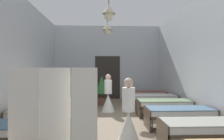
{
  "coord_description": "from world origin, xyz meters",
  "views": [
    {
      "loc": [
        -0.28,
        -6.53,
        1.68
      ],
      "look_at": [
        0.0,
        -0.35,
        1.65
      ],
      "focal_mm": 33.17,
      "sensor_mm": 36.0,
      "label": 1
    }
  ],
  "objects": [
    {
      "name": "bed_right_row_1",
      "position": [
        1.91,
        -2.24,
        0.44
      ],
      "size": [
        1.9,
        0.84,
        0.57
      ],
      "color": "#473828",
      "rests_on": "ground"
    },
    {
      "name": "bed_right_row_5",
      "position": [
        1.91,
        3.73,
        0.44
      ],
      "size": [
        1.9,
        0.84,
        0.57
      ],
      "color": "#473828",
      "rests_on": "ground"
    },
    {
      "name": "privacy_screen",
      "position": [
        -0.96,
        -3.59,
        0.85
      ],
      "size": [
        1.23,
        0.28,
        1.7
      ],
      "rotation": [
        0.0,
        0.0,
        0.33
      ],
      "color": "silver",
      "rests_on": "ground"
    },
    {
      "name": "nurse_mid_aisle",
      "position": [
        0.32,
        -1.78,
        0.53
      ],
      "size": [
        0.52,
        0.52,
        1.49
      ],
      "rotation": [
        0.0,
        0.0,
        2.41
      ],
      "color": "white",
      "rests_on": "ground"
    },
    {
      "name": "bed_right_row_2",
      "position": [
        1.91,
        -0.75,
        0.44
      ],
      "size": [
        1.9,
        0.84,
        0.57
      ],
      "color": "#473828",
      "rests_on": "ground"
    },
    {
      "name": "bed_left_row_3",
      "position": [
        -1.91,
        0.75,
        0.44
      ],
      "size": [
        1.9,
        0.84,
        0.57
      ],
      "color": "#473828",
      "rests_on": "ground"
    },
    {
      "name": "bed_right_row_3",
      "position": [
        1.91,
        0.75,
        0.44
      ],
      "size": [
        1.9,
        0.84,
        0.57
      ],
      "color": "#473828",
      "rests_on": "ground"
    },
    {
      "name": "bed_left_row_2",
      "position": [
        -1.91,
        -0.75,
        0.44
      ],
      "size": [
        1.9,
        0.84,
        0.57
      ],
      "color": "#473828",
      "rests_on": "ground"
    },
    {
      "name": "ground_plane",
      "position": [
        0.0,
        0.0,
        -0.05
      ],
      "size": [
        6.51,
        10.96,
        0.1
      ],
      "primitive_type": "cube",
      "color": "#7A6B56"
    },
    {
      "name": "room_shell",
      "position": [
        -0.0,
        1.26,
        2.07
      ],
      "size": [
        6.31,
        10.56,
        4.13
      ],
      "color": "silver",
      "rests_on": "ground"
    },
    {
      "name": "nurse_near_aisle",
      "position": [
        -0.06,
        1.62,
        0.53
      ],
      "size": [
        0.52,
        0.52,
        1.49
      ],
      "rotation": [
        0.0,
        0.0,
        6.1
      ],
      "color": "white",
      "rests_on": "ground"
    },
    {
      "name": "bed_left_row_5",
      "position": [
        -1.91,
        3.73,
        0.44
      ],
      "size": [
        1.9,
        0.84,
        0.57
      ],
      "color": "#473828",
      "rests_on": "ground"
    },
    {
      "name": "potted_plant",
      "position": [
        -0.32,
        3.05,
        0.85
      ],
      "size": [
        0.6,
        0.6,
        1.38
      ],
      "color": "brown",
      "rests_on": "ground"
    },
    {
      "name": "bed_right_row_4",
      "position": [
        1.91,
        2.24,
        0.44
      ],
      "size": [
        1.9,
        0.84,
        0.57
      ],
      "color": "#473828",
      "rests_on": "ground"
    },
    {
      "name": "bed_left_row_4",
      "position": [
        -1.91,
        2.24,
        0.44
      ],
      "size": [
        1.9,
        0.84,
        0.57
      ],
      "color": "#473828",
      "rests_on": "ground"
    },
    {
      "name": "patient_seated_primary",
      "position": [
        -1.56,
        2.21,
        0.87
      ],
      "size": [
        0.44,
        0.44,
        0.8
      ],
      "color": "gray",
      "rests_on": "bed_left_row_4"
    },
    {
      "name": "bed_left_row_1",
      "position": [
        -1.91,
        -2.24,
        0.44
      ],
      "size": [
        1.9,
        0.84,
        0.57
      ],
      "color": "#473828",
      "rests_on": "ground"
    }
  ]
}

